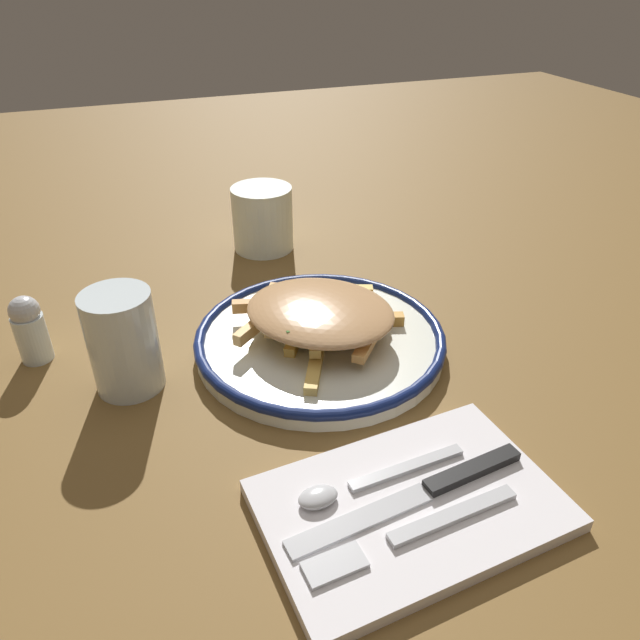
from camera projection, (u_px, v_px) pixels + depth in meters
name	position (u px, v px, depth m)	size (l,w,h in m)	color
ground_plane	(320.00, 348.00, 0.66)	(2.60, 2.60, 0.00)	brown
plate	(320.00, 339.00, 0.65)	(0.27, 0.27, 0.02)	silver
fries_heap	(322.00, 313.00, 0.64)	(0.22, 0.21, 0.04)	#E0B554
napkin	(410.00, 505.00, 0.47)	(0.15, 0.23, 0.01)	white
fork	(414.00, 532.00, 0.44)	(0.03, 0.18, 0.01)	silver
knife	(431.00, 488.00, 0.47)	(0.04, 0.21, 0.01)	black
spoon	(356.00, 485.00, 0.47)	(0.03, 0.15, 0.01)	silver
water_glass	(123.00, 342.00, 0.58)	(0.07, 0.07, 0.10)	silver
coffee_mug	(262.00, 218.00, 0.85)	(0.11, 0.09, 0.09)	white
salt_shaker	(30.00, 329.00, 0.62)	(0.03, 0.03, 0.08)	silver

